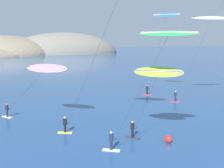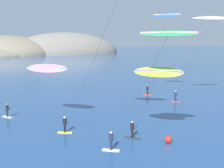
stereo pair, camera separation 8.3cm
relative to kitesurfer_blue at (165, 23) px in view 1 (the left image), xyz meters
The scene contains 7 objects.
kitesurfer_blue is the anchor object (origin of this frame).
kitesurfer_lime 22.45m from the kitesurfer_blue, 129.81° to the right, with size 4.06×4.60×7.00m.
kitesurfer_white 7.08m from the kitesurfer_blue, 61.88° to the right, with size 8.53×4.30×12.89m.
kitesurfer_yellow 21.39m from the kitesurfer_blue, 140.21° to the right, with size 7.58×6.17×14.00m.
kitesurfer_pink 23.01m from the kitesurfer_blue, 164.84° to the right, with size 6.56×7.64×6.74m.
kitesurfer_green 25.09m from the kitesurfer_blue, 128.39° to the right, with size 6.14×5.66×10.15m.
marker_buoy 24.78m from the kitesurfer_blue, 126.38° to the right, with size 0.70×0.70×0.70m, color red.
Camera 1 is at (-15.41, -9.62, 9.38)m, focal length 45.00 mm.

